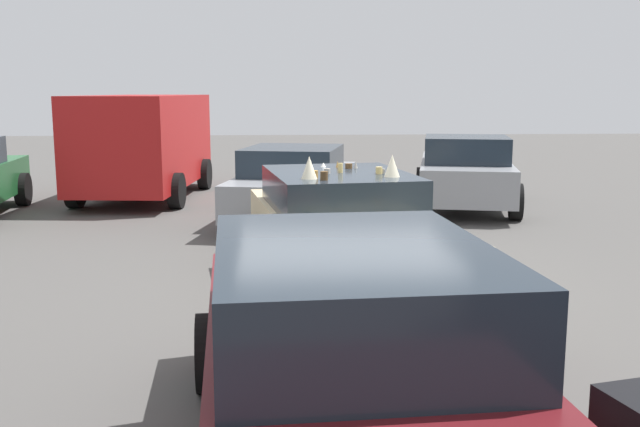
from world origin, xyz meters
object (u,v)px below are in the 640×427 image
Objects in this scene: parked_sedan_near_left at (465,173)px; parked_van_behind_left at (144,141)px; art_car_decorated at (344,229)px; parked_sedan_row_back_far at (295,184)px; parked_sedan_behind_right at (350,361)px.

parked_van_behind_left is at bearing 86.77° from parked_sedan_near_left.
parked_van_behind_left is (7.50, 3.65, 0.54)m from art_car_decorated.
parked_van_behind_left is at bearing 58.45° from parked_sedan_row_back_far.
parked_sedan_near_left is at bearing -22.24° from parked_sedan_behind_right.
parked_sedan_near_left is 3.62m from parked_sedan_row_back_far.
art_car_decorated is at bearing -8.71° from parked_sedan_behind_right.
parked_sedan_near_left is (-1.89, -6.60, -0.52)m from parked_van_behind_left.
art_car_decorated is 1.02× the size of parked_sedan_row_back_far.
parked_sedan_row_back_far is (-1.19, 3.41, -0.04)m from parked_sedan_near_left.
art_car_decorated is 1.05× the size of parked_sedan_near_left.
art_car_decorated is at bearing -148.53° from parked_van_behind_left.
art_car_decorated is 4.45m from parked_sedan_row_back_far.
parked_sedan_behind_right is (-9.94, 3.33, 0.01)m from parked_sedan_near_left.
parked_sedan_behind_right is 8.74m from parked_sedan_row_back_far.
parked_sedan_behind_right is (-4.32, 0.38, 0.03)m from art_car_decorated.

